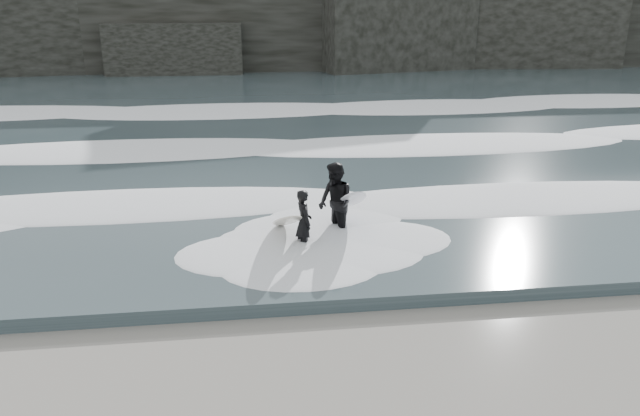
% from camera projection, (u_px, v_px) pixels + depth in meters
% --- Properties ---
extents(ground, '(120.00, 120.00, 0.00)m').
position_uv_depth(ground, '(476.00, 402.00, 9.39)').
color(ground, olive).
rests_on(ground, ground).
extents(sea, '(90.00, 52.00, 0.30)m').
position_uv_depth(sea, '(297.00, 99.00, 36.59)').
color(sea, '#344348').
rests_on(sea, ground).
extents(headland, '(70.00, 9.00, 10.00)m').
position_uv_depth(headland, '(277.00, 8.00, 51.00)').
color(headland, black).
rests_on(headland, ground).
extents(foam_near, '(60.00, 3.20, 0.20)m').
position_uv_depth(foam_near, '(362.00, 197.00, 17.72)').
color(foam_near, white).
rests_on(foam_near, sea).
extents(foam_mid, '(60.00, 4.00, 0.24)m').
position_uv_depth(foam_mid, '(328.00, 143.00, 24.29)').
color(foam_mid, white).
rests_on(foam_mid, sea).
extents(foam_far, '(60.00, 4.80, 0.30)m').
position_uv_depth(foam_far, '(304.00, 105.00, 32.74)').
color(foam_far, white).
rests_on(foam_far, sea).
extents(surfer_left, '(1.06, 2.21, 1.58)m').
position_uv_depth(surfer_left, '(298.00, 222.00, 14.62)').
color(surfer_left, black).
rests_on(surfer_left, ground).
extents(surfer_right, '(1.30, 2.13, 1.99)m').
position_uv_depth(surfer_right, '(337.00, 203.00, 15.32)').
color(surfer_right, black).
rests_on(surfer_right, ground).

